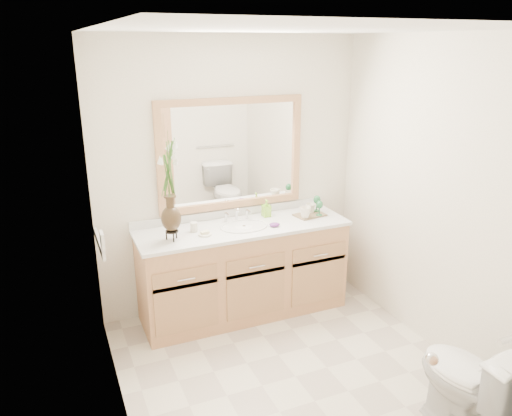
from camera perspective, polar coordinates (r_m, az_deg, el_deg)
name	(u,v)px	position (r m, az deg, el deg)	size (l,w,h in m)	color
floor	(295,376)	(3.87, 4.52, -18.64)	(2.60, 2.60, 0.00)	silver
ceiling	(306,29)	(3.09, 5.70, 19.70)	(2.40, 2.60, 0.02)	white
wall_back	(231,176)	(4.42, -2.89, 3.63)	(2.40, 0.02, 2.40)	white
wall_front	(442,318)	(2.33, 20.50, -11.74)	(2.40, 0.02, 2.40)	white
wall_left	(113,251)	(2.95, -16.08, -4.78)	(0.02, 2.60, 2.40)	white
wall_right	(442,201)	(3.97, 20.51, 0.75)	(0.02, 2.60, 2.40)	white
vanity	(244,271)	(4.45, -1.43, -7.25)	(1.80, 0.55, 0.80)	tan
counter	(243,228)	(4.29, -1.48, -2.24)	(1.84, 0.57, 0.03)	white
sink	(244,232)	(4.28, -1.38, -2.81)	(0.38, 0.34, 0.23)	white
mirror	(231,154)	(4.35, -2.83, 6.17)	(1.32, 0.04, 0.97)	white
switch_plate	(102,240)	(3.74, -17.17, -3.54)	(0.02, 0.12, 0.12)	white
door	(379,373)	(2.28, 13.83, -17.84)	(0.80, 0.03, 2.00)	tan
toilet	(471,385)	(3.43, 23.37, -18.11)	(0.42, 0.75, 0.74)	white
flower_vase	(169,177)	(3.87, -9.94, 3.51)	(0.19, 0.19, 0.76)	black
tumbler	(194,227)	(4.17, -7.12, -2.18)	(0.06, 0.06, 0.08)	silver
soap_dish	(205,234)	(4.09, -5.87, -2.96)	(0.11, 0.11, 0.03)	silver
soap_bottle	(266,209)	(4.49, 1.19, -0.11)	(0.06, 0.07, 0.14)	#87CF30
purple_dish	(275,225)	(4.26, 2.13, -1.91)	(0.09, 0.07, 0.03)	#632775
tray	(310,215)	(4.55, 6.16, -0.79)	(0.27, 0.18, 0.01)	brown
mug_left	(305,212)	(4.45, 5.64, -0.45)	(0.10, 0.10, 0.10)	silver
mug_right	(311,208)	(4.58, 6.28, 0.01)	(0.09, 0.09, 0.09)	silver
goblet_front	(320,206)	(4.51, 7.28, 0.28)	(0.06, 0.06, 0.14)	#236939
goblet_back	(317,201)	(4.62, 6.98, 0.85)	(0.07, 0.07, 0.15)	#236939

